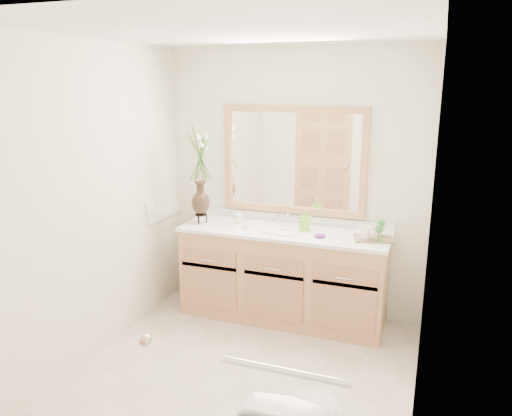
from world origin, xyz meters
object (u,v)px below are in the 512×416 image
at_px(tray, 374,239).
at_px(soap_bottle, 305,221).
at_px(flower_vase, 200,165).
at_px(tumbler, 239,219).

bearing_deg(tray, soap_bottle, 159.41).
bearing_deg(flower_vase, soap_bottle, 5.95).
xyz_separation_m(tumbler, soap_bottle, (0.63, -0.02, 0.04)).
bearing_deg(soap_bottle, tray, -10.97).
xyz_separation_m(tumbler, tray, (1.23, -0.08, -0.03)).
relative_size(flower_vase, soap_bottle, 4.63).
distance_m(tumbler, tray, 1.23).
height_order(soap_bottle, tray, soap_bottle).
distance_m(flower_vase, tumbler, 0.61).
distance_m(flower_vase, tray, 1.65).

